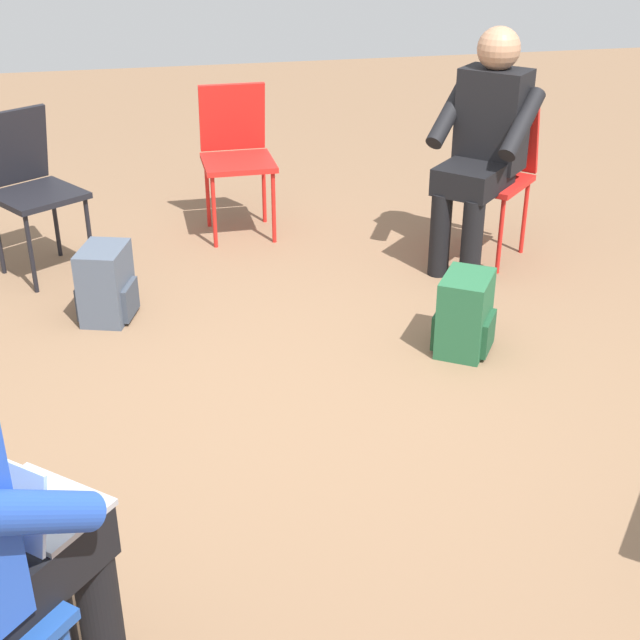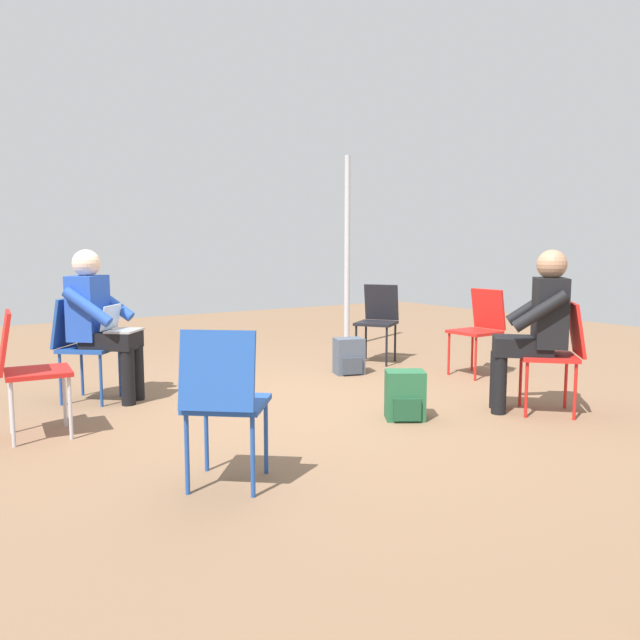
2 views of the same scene
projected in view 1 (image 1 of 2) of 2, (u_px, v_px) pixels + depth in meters
The scene contains 7 objects.
ground_plane at pixel (314, 401), 3.63m from camera, with size 14.00×14.00×0.00m, color brown.
chair_northeast at pixel (29, 181), 4.60m from camera, with size 0.58×0.57×0.85m.
chair_east at pixel (236, 149), 5.12m from camera, with size 0.44×0.41×0.85m.
chair_southeast at pixel (493, 167), 4.82m from camera, with size 0.58×0.58×0.85m.
person_in_black at pixel (484, 138), 4.60m from camera, with size 0.63×0.63×1.24m.
backpack_near_laptop_user at pixel (106, 288), 4.24m from camera, with size 0.33×0.30×0.36m.
backpack_by_empty_chair at pixel (464, 318), 3.95m from camera, with size 0.34×0.32×0.36m.
Camera 1 is at (-3.02, 0.60, 1.95)m, focal length 50.00 mm.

